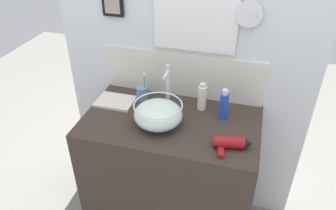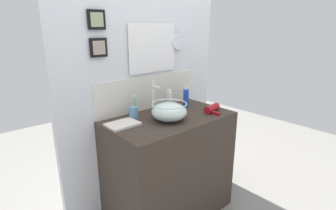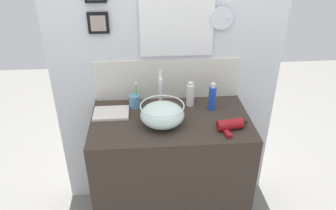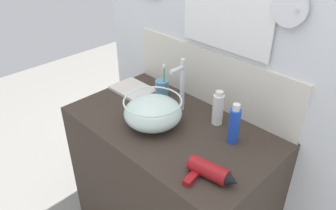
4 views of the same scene
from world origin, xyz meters
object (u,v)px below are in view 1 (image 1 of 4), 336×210
faucet (168,85)px  hair_drier (231,143)px  toothbrush_cup (142,93)px  lotion_bottle (202,97)px  spray_bottle (224,105)px  hand_towel (115,101)px  glass_bowl_sink (158,114)px

faucet → hair_drier: 0.51m
toothbrush_cup → lotion_bottle: size_ratio=1.09×
faucet → lotion_bottle: bearing=10.0°
faucet → toothbrush_cup: bearing=168.7°
faucet → spray_bottle: (0.33, -0.03, -0.06)m
hair_drier → hand_towel: hair_drier is taller
faucet → lotion_bottle: 0.22m
hair_drier → spray_bottle: size_ratio=1.08×
hair_drier → toothbrush_cup: bearing=152.0°
glass_bowl_sink → spray_bottle: 0.37m
toothbrush_cup → lotion_bottle: toothbrush_cup is taller
lotion_bottle → hand_towel: lotion_bottle is taller
toothbrush_cup → hand_towel: 0.17m
glass_bowl_sink → spray_bottle: size_ratio=1.42×
hair_drier → toothbrush_cup: 0.66m
hair_drier → lotion_bottle: size_ratio=1.21×
hair_drier → spray_bottle: bearing=107.1°
hair_drier → toothbrush_cup: toothbrush_cup is taller
glass_bowl_sink → hair_drier: 0.42m
glass_bowl_sink → hand_towel: 0.36m
hair_drier → hand_towel: (-0.73, 0.23, -0.02)m
faucet → hair_drier: (0.41, -0.27, -0.12)m
hair_drier → spray_bottle: (-0.07, 0.24, 0.06)m
glass_bowl_sink → faucet: size_ratio=0.98×
toothbrush_cup → lotion_bottle: 0.37m
hand_towel → spray_bottle: bearing=1.2°
toothbrush_cup → faucet: bearing=-11.3°
faucet → hand_towel: (-0.32, -0.04, -0.14)m
faucet → hand_towel: size_ratio=1.21×
faucet → hand_towel: bearing=-172.2°
toothbrush_cup → hand_towel: bearing=-152.6°
lotion_bottle → glass_bowl_sink: bearing=-131.9°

